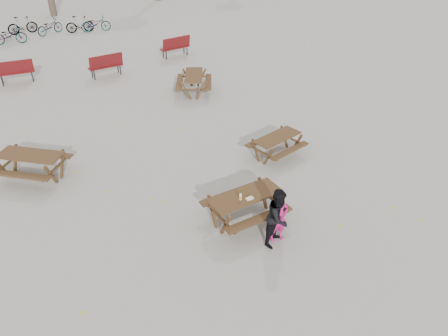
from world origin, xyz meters
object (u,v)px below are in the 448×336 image
food_tray (250,198)px  picnic_table_east (277,146)px  main_picnic_table (245,201)px  soda_bottle (240,197)px  picnic_table_north (33,166)px  child (279,218)px  adult (279,217)px  picnic_table_far (194,83)px

food_tray → picnic_table_east: 3.53m
main_picnic_table → soda_bottle: (-0.21, -0.10, 0.26)m
food_tray → picnic_table_north: size_ratio=0.10×
soda_bottle → child: size_ratio=0.13×
adult → picnic_table_east: bearing=31.0°
adult → picnic_table_far: (2.60, 9.04, -0.35)m
food_tray → picnic_table_far: food_tray is taller
food_tray → adult: (0.22, -0.86, -0.06)m
adult → picnic_table_far: 9.42m
adult → picnic_table_east: 4.01m
main_picnic_table → child: size_ratio=1.40×
adult → picnic_table_far: size_ratio=0.83×
picnic_table_far → food_tray: bearing=-169.2°
picnic_table_north → picnic_table_far: 7.61m
picnic_table_east → picnic_table_north: bearing=148.1°
main_picnic_table → picnic_table_north: 6.27m
picnic_table_north → picnic_table_far: picnic_table_north is taller
picnic_table_north → picnic_table_east: bearing=21.4°
soda_bottle → picnic_table_far: size_ratio=0.10×
main_picnic_table → picnic_table_east: size_ratio=1.15×
adult → picnic_table_far: adult is taller
child → picnic_table_east: bearing=61.3°
picnic_table_east → picnic_table_far: bearing=77.3°
food_tray → adult: adult is taller
main_picnic_table → picnic_table_north: size_ratio=1.01×
soda_bottle → picnic_table_far: 8.65m
food_tray → child: child is taller
main_picnic_table → picnic_table_north: main_picnic_table is taller
main_picnic_table → picnic_table_far: (2.81, 7.99, -0.21)m
child → main_picnic_table: bearing=112.8°
soda_bottle → adult: size_ratio=0.12×
child → picnic_table_east: (2.33, 3.13, -0.31)m
child → adult: 0.12m
picnic_table_north → picnic_table_far: (6.89, 3.23, -0.01)m
food_tray → picnic_table_east: (2.60, 2.33, -0.46)m
soda_bottle → adult: 1.05m
soda_bottle → picnic_table_far: bearing=69.5°
soda_bottle → picnic_table_north: 6.22m
food_tray → soda_bottle: soda_bottle is taller
soda_bottle → picnic_table_north: size_ratio=0.10×
picnic_table_east → picnic_table_north: (-6.67, 2.61, 0.05)m
adult → picnic_table_north: bearing=104.2°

